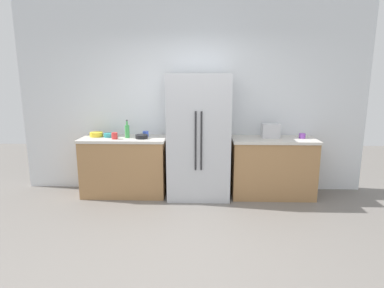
% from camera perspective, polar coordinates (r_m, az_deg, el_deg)
% --- Properties ---
extents(ground_plane, '(10.93, 10.93, 0.00)m').
position_cam_1_polar(ground_plane, '(3.51, -1.02, -18.73)').
color(ground_plane, slate).
extents(kitchen_back_panel, '(5.47, 0.10, 3.04)m').
position_cam_1_polar(kitchen_back_panel, '(5.04, 0.02, 8.77)').
color(kitchen_back_panel, silver).
rests_on(kitchen_back_panel, ground_plane).
extents(counter_left, '(1.29, 0.61, 0.90)m').
position_cam_1_polar(counter_left, '(5.01, -12.08, -3.91)').
color(counter_left, '#9E7247').
rests_on(counter_left, ground_plane).
extents(counter_right, '(1.26, 0.61, 0.90)m').
position_cam_1_polar(counter_right, '(4.99, 14.32, -4.09)').
color(counter_right, '#9E7247').
rests_on(counter_right, ground_plane).
extents(refrigerator, '(0.92, 0.67, 1.86)m').
position_cam_1_polar(refrigerator, '(4.72, 1.22, 1.31)').
color(refrigerator, '#B7BABF').
rests_on(refrigerator, ground_plane).
extents(toaster, '(0.26, 0.17, 0.21)m').
position_cam_1_polar(toaster, '(4.92, 14.05, 2.33)').
color(toaster, silver).
rests_on(toaster, counter_right).
extents(bottle_a, '(0.07, 0.07, 0.27)m').
position_cam_1_polar(bottle_a, '(4.87, -11.66, 2.32)').
color(bottle_a, green).
rests_on(bottle_a, counter_left).
extents(cup_a, '(0.09, 0.09, 0.08)m').
position_cam_1_polar(cup_a, '(4.94, -8.40, 1.84)').
color(cup_a, blue).
rests_on(cup_a, counter_left).
extents(cup_b, '(0.09, 0.09, 0.10)m').
position_cam_1_polar(cup_b, '(4.82, -13.87, 1.45)').
color(cup_b, red).
rests_on(cup_b, counter_left).
extents(cup_c, '(0.09, 0.09, 0.07)m').
position_cam_1_polar(cup_c, '(5.02, 19.36, 1.41)').
color(cup_c, purple).
rests_on(cup_c, counter_right).
extents(bowl_a, '(0.20, 0.20, 0.07)m').
position_cam_1_polar(bowl_a, '(5.10, -16.95, 1.68)').
color(bowl_a, yellow).
rests_on(bowl_a, counter_left).
extents(bowl_b, '(0.20, 0.20, 0.06)m').
position_cam_1_polar(bowl_b, '(5.02, -14.61, 1.58)').
color(bowl_b, teal).
rests_on(bowl_b, counter_left).
extents(bowl_c, '(0.19, 0.19, 0.06)m').
position_cam_1_polar(bowl_c, '(4.78, -9.13, 1.35)').
color(bowl_c, black).
rests_on(bowl_c, counter_left).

